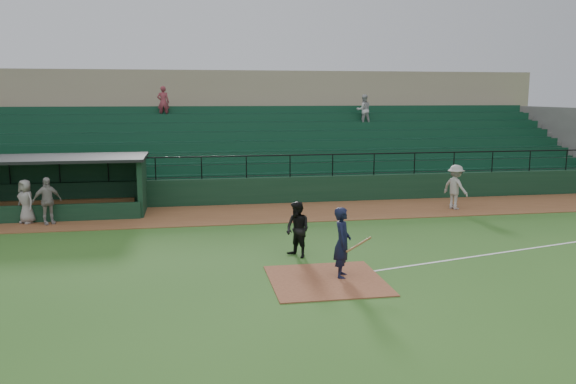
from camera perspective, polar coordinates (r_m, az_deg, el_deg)
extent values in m
plane|color=#2A561B|center=(16.31, 3.04, -7.78)|extent=(90.00, 90.00, 0.00)
cube|color=brown|center=(23.92, -1.23, -2.08)|extent=(40.00, 4.00, 0.03)
cube|color=brown|center=(15.38, 3.88, -8.82)|extent=(3.00, 3.00, 0.03)
cube|color=white|center=(20.59, 24.59, -4.94)|extent=(17.49, 4.44, 0.01)
cube|color=#10311D|center=(25.95, -1.97, 0.16)|extent=(36.00, 0.35, 1.20)
cylinder|color=black|center=(25.74, -1.99, 3.67)|extent=(36.00, 0.06, 0.06)
cube|color=slate|center=(30.61, -3.25, 3.87)|extent=(36.00, 9.00, 3.60)
cube|color=#113E28|center=(30.08, -3.15, 4.63)|extent=(34.56, 8.00, 4.05)
cube|color=slate|center=(37.27, 25.50, 4.44)|extent=(0.35, 9.50, 4.20)
cube|color=gray|center=(36.96, -4.45, 7.02)|extent=(38.00, 3.00, 6.40)
cube|color=slate|center=(34.95, -4.14, 7.70)|extent=(36.00, 2.00, 0.20)
imported|color=beige|center=(33.60, 7.61, 8.15)|extent=(0.87, 0.68, 1.79)
imported|color=#8E343D|center=(33.09, -12.40, 8.78)|extent=(0.66, 0.43, 1.81)
cube|color=#10311D|center=(26.57, -23.35, 0.79)|extent=(8.50, 0.20, 2.30)
cube|color=#10311D|center=(24.62, -14.40, 0.64)|extent=(0.20, 2.60, 2.30)
cube|color=black|center=(25.17, -24.21, 3.06)|extent=(8.90, 3.20, 0.12)
cube|color=olive|center=(26.33, -23.42, -1.28)|extent=(7.65, 0.40, 0.50)
cube|color=#10311D|center=(24.17, -24.66, -2.04)|extent=(8.50, 0.12, 0.70)
imported|color=black|center=(15.43, 5.47, -5.08)|extent=(0.66, 0.81, 1.94)
cylinder|color=olive|center=(15.36, 7.11, -5.25)|extent=(0.79, 0.34, 0.35)
imported|color=black|center=(17.31, 0.98, -3.79)|extent=(1.00, 1.05, 1.72)
imported|color=#A29E98|center=(25.49, 16.45, 0.48)|extent=(1.15, 1.42, 1.92)
imported|color=#9C9692|center=(23.44, -23.01, -0.81)|extent=(1.14, 0.91, 1.81)
imported|color=gray|center=(23.98, -24.80, -0.86)|extent=(0.98, 0.94, 1.69)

